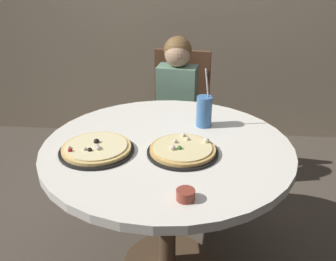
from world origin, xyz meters
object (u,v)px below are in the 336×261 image
object	(u,v)px
dining_table	(167,163)
chair_wooden	(179,111)
diner_child	(175,127)
pizza_veggie	(183,150)
soda_cup	(204,111)
sauce_bowl	(186,195)
pizza_cheese	(96,149)

from	to	relation	value
dining_table	chair_wooden	size ratio (longest dim) A/B	1.24
diner_child	pizza_veggie	size ratio (longest dim) A/B	3.36
diner_child	pizza_veggie	distance (m)	0.91
dining_table	soda_cup	size ratio (longest dim) A/B	3.83
dining_table	sauce_bowl	size ratio (longest dim) A/B	16.82
pizza_cheese	sauce_bowl	xyz separation A→B (m)	(0.41, -0.33, 0.00)
soda_cup	pizza_cheese	bearing A→B (deg)	-146.11
diner_child	pizza_cheese	distance (m)	0.97
sauce_bowl	pizza_veggie	bearing A→B (deg)	94.12
diner_child	sauce_bowl	world-z (taller)	diner_child
chair_wooden	sauce_bowl	size ratio (longest dim) A/B	13.57
diner_child	pizza_cheese	size ratio (longest dim) A/B	3.19
pizza_cheese	soda_cup	xyz separation A→B (m)	(0.48, 0.33, 0.06)
dining_table	pizza_cheese	xyz separation A→B (m)	(-0.31, -0.10, 0.12)
chair_wooden	pizza_veggie	xyz separation A→B (m)	(0.06, -1.04, 0.24)
pizza_cheese	dining_table	bearing A→B (deg)	17.13
dining_table	soda_cup	bearing A→B (deg)	53.10
sauce_bowl	chair_wooden	bearing A→B (deg)	93.65
diner_child	pizza_veggie	world-z (taller)	diner_child
pizza_veggie	sauce_bowl	world-z (taller)	pizza_veggie
chair_wooden	soda_cup	distance (m)	0.81
chair_wooden	sauce_bowl	bearing A→B (deg)	-86.35
diner_child	sauce_bowl	distance (m)	1.25
chair_wooden	sauce_bowl	distance (m)	1.41
soda_cup	pizza_veggie	bearing A→B (deg)	-107.22
pizza_veggie	pizza_cheese	distance (m)	0.39
dining_table	chair_wooden	distance (m)	0.97
dining_table	sauce_bowl	distance (m)	0.46
soda_cup	sauce_bowl	distance (m)	0.66
diner_child	dining_table	bearing A→B (deg)	-89.23
pizza_veggie	pizza_cheese	size ratio (longest dim) A/B	0.95
dining_table	pizza_cheese	distance (m)	0.35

